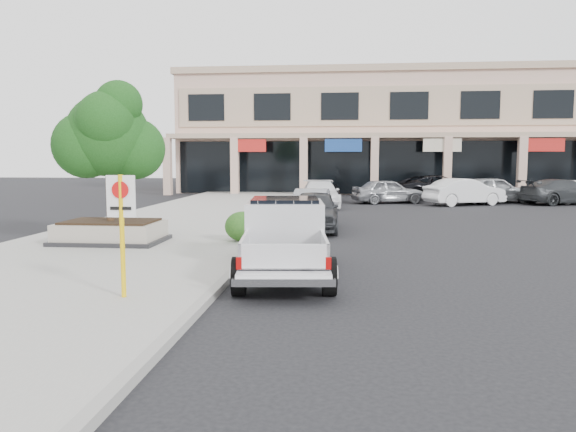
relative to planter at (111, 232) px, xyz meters
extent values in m
plane|color=black|center=(6.17, -3.53, -0.48)|extent=(120.00, 120.00, 0.00)
cube|color=gray|center=(0.67, 2.47, -0.40)|extent=(8.00, 52.00, 0.15)
cube|color=gray|center=(4.62, 2.47, -0.40)|extent=(0.20, 52.00, 0.15)
cube|color=#C8A98C|center=(14.17, 30.47, 4.02)|extent=(40.00, 10.00, 9.00)
cube|color=tan|center=(14.17, 30.47, 8.77)|extent=(40.40, 10.40, 0.50)
cube|color=tan|center=(14.17, 24.37, 3.82)|extent=(40.00, 2.20, 0.35)
cube|color=#C8A98C|center=(-5.83, 23.52, 1.62)|extent=(0.55, 0.55, 4.20)
cube|color=black|center=(14.17, 25.42, 1.52)|extent=(39.20, 0.08, 3.90)
cube|color=black|center=(0.00, 0.00, -0.27)|extent=(3.20, 2.20, 0.12)
cube|color=#A29588|center=(0.00, 0.00, 0.04)|extent=(3.00, 2.00, 0.50)
cube|color=black|center=(0.00, 0.00, 0.32)|extent=(2.70, 1.70, 0.06)
cylinder|color=#311D13|center=(0.00, 0.00, 1.45)|extent=(0.22, 0.22, 2.20)
sphere|color=#133A10|center=(0.00, 0.00, 2.95)|extent=(2.50, 2.50, 2.50)
sphere|color=#133A10|center=(0.70, 0.30, 2.55)|extent=(1.90, 1.90, 1.90)
sphere|color=#133A10|center=(-0.30, 0.50, 3.55)|extent=(1.60, 1.60, 1.60)
cylinder|color=yellow|center=(3.09, -6.55, 0.82)|extent=(0.09, 0.09, 2.30)
cube|color=white|center=(3.09, -6.55, 1.57)|extent=(0.55, 0.03, 0.78)
cylinder|color=red|center=(3.09, -6.58, 1.69)|extent=(0.32, 0.01, 0.32)
ellipsoid|color=#124113|center=(4.00, 0.64, 0.14)|extent=(1.10, 0.99, 0.93)
imported|color=#2A2C2F|center=(6.03, 4.62, 0.28)|extent=(1.86, 4.48, 1.52)
imported|color=#9C9EA4|center=(5.66, 8.22, 0.21)|extent=(1.72, 4.23, 1.36)
imported|color=white|center=(5.76, 14.67, 0.26)|extent=(2.55, 5.25, 1.47)
imported|color=black|center=(5.64, 19.22, 0.19)|extent=(2.40, 4.86, 1.33)
imported|color=#93959A|center=(9.71, 17.72, 0.26)|extent=(4.65, 3.04, 1.47)
imported|color=silver|center=(14.01, 16.73, 0.30)|extent=(4.93, 3.45, 1.54)
imported|color=#2C2F31|center=(19.89, 17.93, 0.27)|extent=(5.56, 3.82, 1.50)
imported|color=black|center=(13.19, 20.93, 0.33)|extent=(6.29, 4.23, 1.60)
imported|color=#A0A4A8|center=(16.11, 18.65, 0.33)|extent=(5.10, 3.40, 1.61)
camera|label=1|loc=(7.24, -16.51, 2.30)|focal=35.00mm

